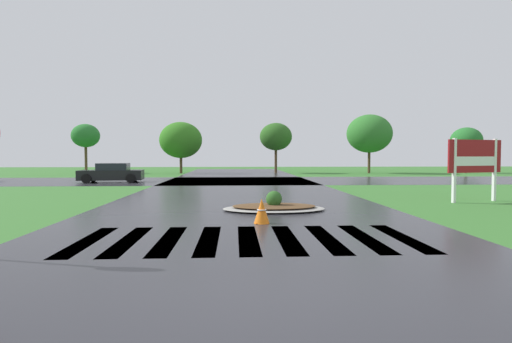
% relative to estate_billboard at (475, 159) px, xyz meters
% --- Properties ---
extents(ground_plane, '(120.00, 120.00, 0.10)m').
position_rel_estate_billboard_xyz_m(ground_plane, '(-9.55, -10.93, -1.80)').
color(ground_plane, '#38722D').
extents(asphalt_roadway, '(10.74, 80.00, 0.01)m').
position_rel_estate_billboard_xyz_m(asphalt_roadway, '(-9.55, -0.93, -1.75)').
color(asphalt_roadway, '#2B2B30').
rests_on(asphalt_roadway, ground).
extents(asphalt_cross_road, '(90.00, 9.67, 0.01)m').
position_rel_estate_billboard_xyz_m(asphalt_cross_road, '(-9.55, 14.05, -1.75)').
color(asphalt_cross_road, '#2B2B30').
rests_on(asphalt_cross_road, ground).
extents(crosswalk_stripes, '(7.65, 3.27, 0.01)m').
position_rel_estate_billboard_xyz_m(crosswalk_stripes, '(-9.55, -6.83, -1.75)').
color(crosswalk_stripes, white).
rests_on(crosswalk_stripes, ground).
extents(estate_billboard, '(2.64, 0.79, 2.61)m').
position_rel_estate_billboard_xyz_m(estate_billboard, '(0.00, 0.00, 0.00)').
color(estate_billboard, white).
rests_on(estate_billboard, ground).
extents(median_island, '(3.57, 2.12, 0.68)m').
position_rel_estate_billboard_xyz_m(median_island, '(-8.48, -2.06, -1.62)').
color(median_island, '#9E9B93').
rests_on(median_island, ground).
extents(car_blue_compact, '(4.45, 2.38, 1.35)m').
position_rel_estate_billboard_xyz_m(car_blue_compact, '(-18.55, 12.90, -1.11)').
color(car_blue_compact, black).
rests_on(car_blue_compact, ground).
extents(traffic_cone, '(0.45, 0.45, 0.70)m').
position_rel_estate_billboard_xyz_m(traffic_cone, '(-9.10, -4.72, -1.41)').
color(traffic_cone, orange).
rests_on(traffic_cone, ground).
extents(background_treeline, '(43.55, 5.74, 6.21)m').
position_rel_estate_billboard_xyz_m(background_treeline, '(-4.37, 26.26, 2.09)').
color(background_treeline, '#4C3823').
rests_on(background_treeline, ground).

